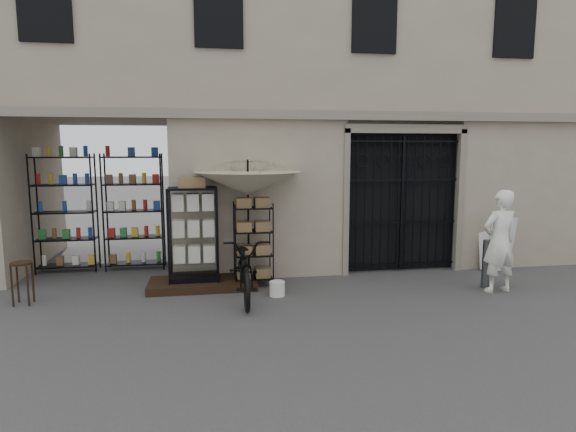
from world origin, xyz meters
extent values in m
plane|color=black|center=(0.00, 0.00, 0.00)|extent=(80.00, 80.00, 0.00)
cube|color=gray|center=(0.00, 4.00, 4.50)|extent=(14.00, 4.00, 9.00)
cube|color=black|center=(-4.50, 2.80, 1.50)|extent=(3.00, 1.70, 3.00)
cube|color=black|center=(-4.55, 3.30, 1.25)|extent=(2.70, 0.50, 2.50)
cube|color=black|center=(1.75, 2.28, 1.50)|extent=(2.50, 0.06, 3.00)
cube|color=black|center=(1.75, 2.12, 1.45)|extent=(0.05, 0.05, 2.80)
cube|color=black|center=(-2.40, 1.55, 0.07)|extent=(2.00, 0.90, 0.15)
cube|color=black|center=(-2.55, 1.60, 0.20)|extent=(0.97, 0.72, 0.10)
cube|color=silver|center=(-2.49, 1.34, 1.02)|extent=(0.79, 0.20, 1.63)
cube|color=silver|center=(-2.55, 1.60, 0.93)|extent=(0.81, 0.55, 1.36)
cube|color=olive|center=(-2.55, 1.60, 1.94)|extent=(0.56, 0.47, 0.19)
cube|color=black|center=(-1.44, 1.58, 0.80)|extent=(0.83, 0.72, 1.60)
cube|color=olive|center=(-1.44, 1.58, 0.75)|extent=(0.70, 0.59, 1.20)
cylinder|color=black|center=(-1.52, 1.66, 1.20)|extent=(0.05, 0.05, 2.40)
imported|color=tan|center=(-1.52, 1.66, 2.07)|extent=(2.28, 2.31, 1.61)
cylinder|color=silver|center=(-1.09, 0.83, 0.13)|extent=(0.30, 0.30, 0.26)
imported|color=black|center=(-1.66, 0.79, 0.00)|extent=(0.77, 1.15, 2.15)
cylinder|color=black|center=(-5.37, 1.07, 0.71)|extent=(0.41, 0.41, 0.04)
cube|color=black|center=(-5.37, 1.07, 0.35)|extent=(0.32, 0.32, 0.71)
cylinder|color=#4C4F53|center=(2.87, 0.69, 0.45)|extent=(0.18, 0.18, 0.91)
imported|color=white|center=(2.93, 0.42, 0.00)|extent=(0.91, 1.94, 0.45)
cube|color=silver|center=(3.73, 1.60, 0.60)|extent=(0.56, 0.30, 1.17)
cube|color=silver|center=(3.75, 1.96, 0.60)|extent=(0.56, 0.30, 1.17)
camera|label=1|loc=(-2.27, -7.38, 2.60)|focal=30.00mm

